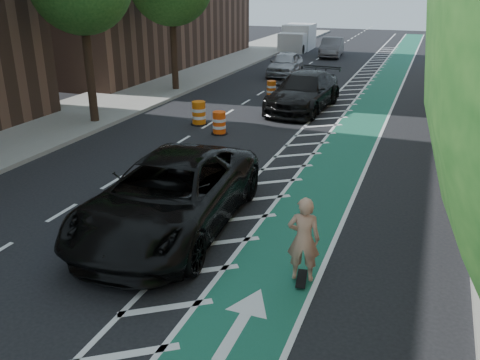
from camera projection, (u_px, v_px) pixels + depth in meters
The scene contains 16 objects.
ground at pixel (167, 232), 12.65m from camera, with size 120.00×120.00×0.00m, color black.
bike_lane at pixel (353, 137), 20.35m from camera, with size 2.00×90.00×0.01m, color #18553D.
buffer_strip at pixel (316, 133), 20.85m from camera, with size 1.40×90.00×0.01m, color silver.
sidewalk_left at pixel (92, 109), 24.46m from camera, with size 5.00×90.00×0.15m, color gray.
curb_right at pixel (462, 146), 18.98m from camera, with size 0.12×90.00×0.16m, color gray.
curb_left at pixel (136, 114), 23.65m from camera, with size 0.12×90.00×0.16m, color gray.
skateboard at pixel (302, 279), 10.54m from camera, with size 0.31×0.73×0.09m.
skateboarder at pixel (304, 239), 10.20m from camera, with size 0.66×0.44×1.82m, color tan.
suv_near at pixel (170, 195), 12.53m from camera, with size 3.03×6.57×1.83m, color black.
suv_far at pixel (304, 91), 24.47m from camera, with size 2.44×6.01×1.74m, color black.
car_silver at pixel (285, 64), 33.48m from camera, with size 1.79×4.45×1.52m, color #A4A4AA.
car_grey at pixel (332, 47), 41.71m from camera, with size 1.61×4.63×1.52m, color #5A595F.
box_truck at pixel (297, 38), 45.65m from camera, with size 2.52×5.36×2.21m.
barrel_a at pixel (219, 123), 20.64m from camera, with size 0.67×0.67×0.92m.
barrel_b at pixel (199, 114), 21.99m from camera, with size 0.74×0.74×1.01m.
barrel_c at pixel (271, 89), 27.38m from camera, with size 0.62×0.62×0.85m.
Camera 1 is at (5.73, -9.90, 5.84)m, focal length 38.00 mm.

